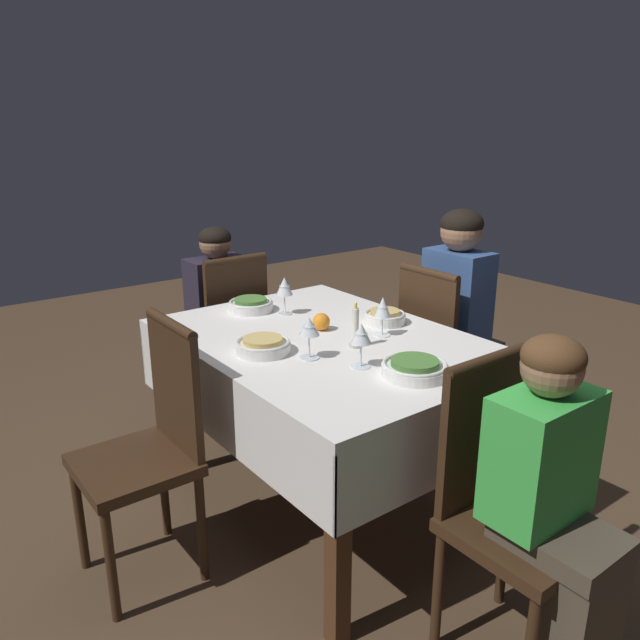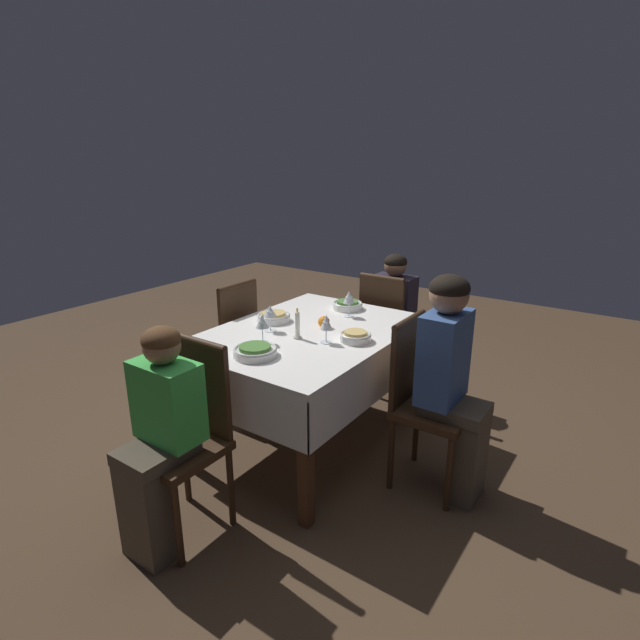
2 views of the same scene
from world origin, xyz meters
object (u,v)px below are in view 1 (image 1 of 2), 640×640
at_px(chair_south, 440,352).
at_px(wine_glass_east, 284,287).
at_px(wine_glass_south, 383,309).
at_px(chair_north, 151,440).
at_px(bowl_east, 251,305).
at_px(person_child_dark, 213,314).
at_px(dining_table, 326,361).
at_px(orange_fruit, 321,322).
at_px(chair_west, 505,499).
at_px(bowl_south, 385,317).
at_px(wine_glass_north, 309,328).
at_px(person_child_green, 557,508).
at_px(wine_glass_west, 361,335).
at_px(chair_east, 228,332).
at_px(person_adult_denim, 463,315).
at_px(bowl_west, 415,368).
at_px(candle_centerpiece, 355,329).
at_px(bowl_north, 263,345).

relative_size(chair_south, wine_glass_east, 5.60).
bearing_deg(wine_glass_east, wine_glass_south, -162.79).
height_order(chair_north, bowl_east, chair_north).
distance_m(person_child_dark, wine_glass_east, 0.74).
xyz_separation_m(dining_table, orange_fruit, (0.09, -0.05, 0.13)).
relative_size(chair_west, bowl_south, 5.38).
height_order(bowl_east, wine_glass_north, wine_glass_north).
relative_size(chair_north, person_child_green, 0.89).
height_order(chair_south, person_child_green, person_child_green).
relative_size(bowl_east, wine_glass_west, 1.24).
bearing_deg(chair_east, wine_glass_west, 83.30).
distance_m(dining_table, wine_glass_east, 0.42).
bearing_deg(person_child_dark, bowl_east, 80.20).
height_order(person_adult_denim, wine_glass_west, person_adult_denim).
distance_m(chair_west, bowl_south, 1.00).
relative_size(chair_west, person_child_green, 0.89).
xyz_separation_m(dining_table, bowl_east, (0.50, 0.04, 0.12)).
distance_m(person_child_dark, bowl_south, 1.09).
relative_size(chair_west, person_child_dark, 0.89).
bearing_deg(bowl_west, chair_west, 173.97).
xyz_separation_m(person_child_green, bowl_east, (1.54, 0.00, 0.20)).
height_order(chair_west, wine_glass_west, chair_west).
xyz_separation_m(dining_table, chair_west, (-0.89, 0.04, -0.14)).
bearing_deg(chair_east, candle_centerpiece, 88.48).
distance_m(wine_glass_south, bowl_west, 0.42).
xyz_separation_m(wine_glass_north, orange_fruit, (0.22, -0.22, -0.08)).
distance_m(chair_north, person_child_green, 1.30).
bearing_deg(bowl_east, chair_south, -121.11).
height_order(chair_east, chair_west, same).
xyz_separation_m(chair_east, wine_glass_north, (-1.02, 0.23, 0.34)).
height_order(dining_table, bowl_south, bowl_south).
relative_size(wine_glass_south, bowl_east, 0.80).
xyz_separation_m(chair_east, candle_centerpiece, (-1.03, 0.03, 0.30)).
relative_size(bowl_west, wine_glass_north, 1.45).
xyz_separation_m(chair_south, wine_glass_west, (-0.34, 0.79, 0.35)).
height_order(person_child_dark, orange_fruit, person_child_dark).
relative_size(person_child_dark, orange_fruit, 14.75).
relative_size(bowl_east, wine_glass_north, 1.28).
bearing_deg(wine_glass_south, wine_glass_east, 17.21).
xyz_separation_m(candle_centerpiece, orange_fruit, (0.23, -0.02, -0.03)).
bearing_deg(candle_centerpiece, bowl_west, 176.62).
bearing_deg(person_child_green, chair_west, 90.00).
bearing_deg(wine_glass_north, bowl_east, -12.30).
relative_size(person_adult_denim, orange_fruit, 16.58).
bearing_deg(chair_west, person_adult_denim, 46.33).
relative_size(person_adult_denim, person_child_dark, 1.12).
height_order(candle_centerpiece, orange_fruit, candle_centerpiece).
bearing_deg(person_child_green, wine_glass_south, 76.21).
distance_m(dining_table, person_child_dark, 1.05).
relative_size(dining_table, bowl_north, 6.61).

